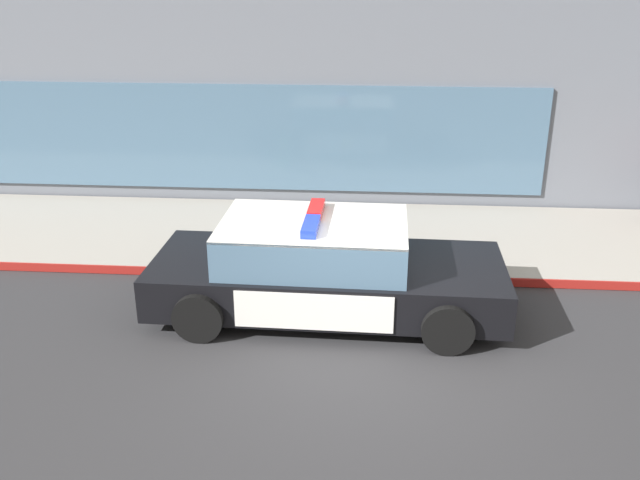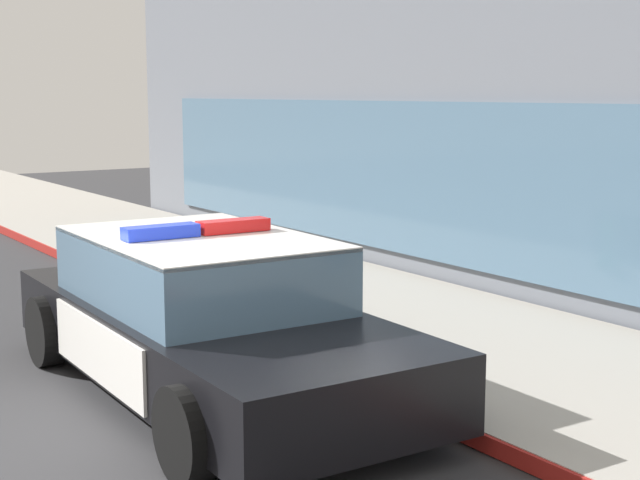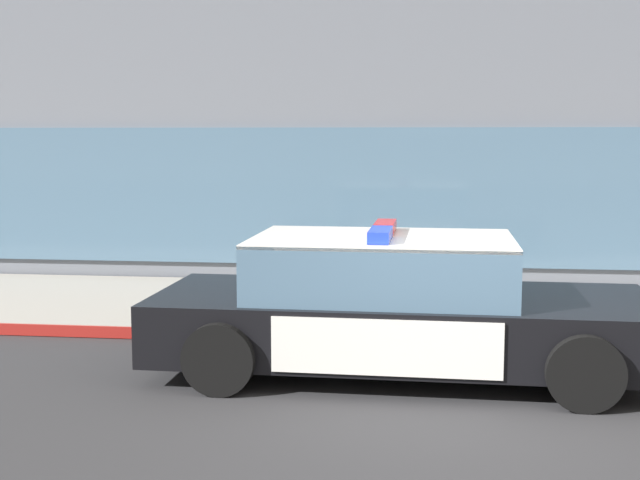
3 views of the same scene
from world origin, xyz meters
name	(u,v)px [view 2 (image 2 of 3)]	position (x,y,z in m)	size (l,w,h in m)	color
ground	(94,442)	(0.00, 0.00, 0.00)	(48.00, 48.00, 0.00)	#303033
sidewalk	(485,351)	(0.00, 4.04, 0.07)	(48.00, 3.43, 0.15)	#A39E93
curb_red_paint	(343,381)	(0.00, 2.31, 0.08)	(28.80, 0.04, 0.14)	maroon
police_cruiser	(206,316)	(-0.62, 1.27, 0.68)	(4.96, 2.24, 1.49)	black
fire_hydrant	(296,285)	(-2.05, 3.11, 0.50)	(0.34, 0.39, 0.73)	#4C994C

